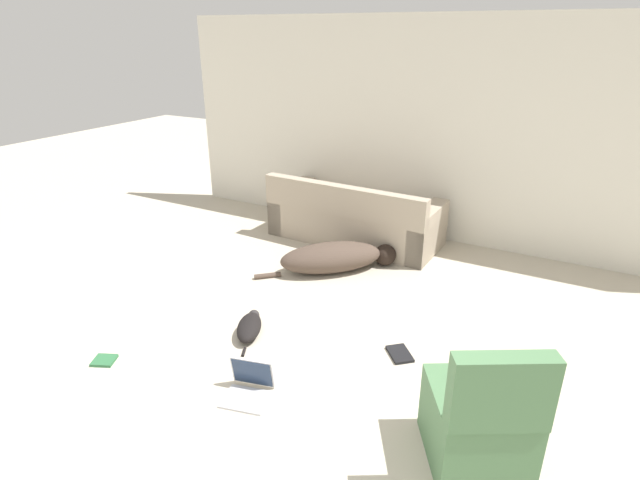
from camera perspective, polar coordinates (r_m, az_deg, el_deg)
The scene contains 8 objects.
wall_back at distance 6.17m, azimuth 12.63°, elevation 11.89°, with size 6.84×0.06×2.61m.
couch at distance 6.15m, azimuth 3.90°, elevation 2.31°, with size 2.10×0.94×0.79m.
dog at distance 5.39m, azimuth 1.77°, elevation -1.99°, with size 1.26×1.18×0.32m.
cat at distance 4.39m, azimuth -8.06°, elevation -9.77°, with size 0.37×0.57×0.15m.
laptop_open at distance 3.76m, azimuth -8.04°, elevation -15.92°, with size 0.38×0.37×0.26m.
book_green at distance 4.40m, azimuth -23.44°, elevation -12.52°, with size 0.21×0.21×0.02m.
book_black at distance 4.17m, azimuth 9.10°, elevation -12.73°, with size 0.28×0.28×0.02m.
side_chair at distance 3.24m, azimuth 17.73°, elevation -19.16°, with size 0.77×0.79×0.92m.
Camera 1 is at (1.67, -1.50, 2.42)m, focal length 28.00 mm.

